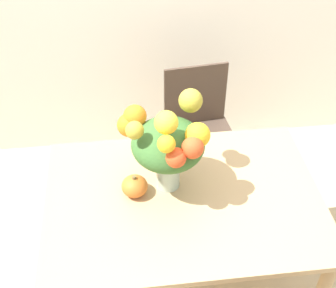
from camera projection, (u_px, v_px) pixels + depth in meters
dining_table at (183, 212)px, 2.20m from camera, size 1.26×0.89×0.75m
flower_vase at (168, 142)px, 2.02m from camera, size 0.38×0.39×0.47m
pumpkin at (135, 186)px, 2.11m from camera, size 0.12×0.12×0.11m
dining_chair_near_window at (200, 133)px, 2.95m from camera, size 0.46×0.46×0.87m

